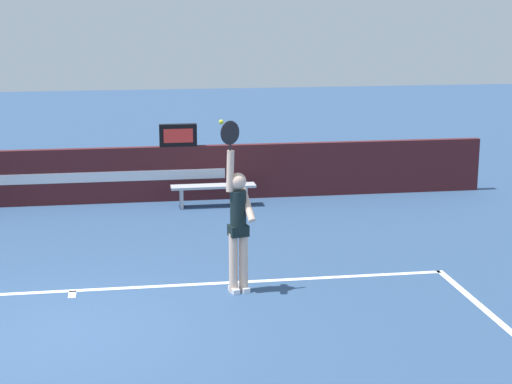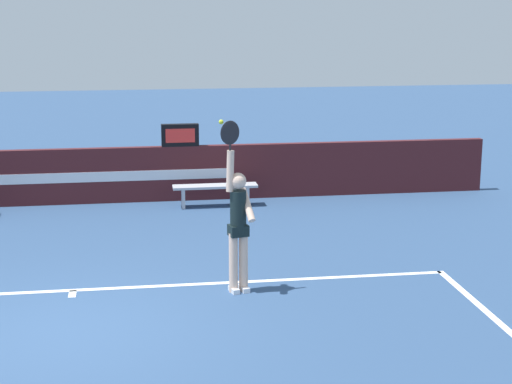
{
  "view_description": "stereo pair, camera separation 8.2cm",
  "coord_description": "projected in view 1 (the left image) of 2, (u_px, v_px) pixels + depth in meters",
  "views": [
    {
      "loc": [
        0.89,
        -10.09,
        4.11
      ],
      "look_at": [
        2.65,
        1.15,
        1.48
      ],
      "focal_mm": 57.69,
      "sensor_mm": 36.0,
      "label": 1
    },
    {
      "loc": [
        0.97,
        -10.1,
        4.11
      ],
      "look_at": [
        2.65,
        1.15,
        1.48
      ],
      "focal_mm": 57.69,
      "sensor_mm": 36.0,
      "label": 2
    }
  ],
  "objects": [
    {
      "name": "ground_plane",
      "position": [
        66.0,
        332.0,
        10.5
      ],
      "size": [
        60.0,
        60.0,
        0.0
      ],
      "primitive_type": "plane",
      "color": "navy"
    },
    {
      "name": "court_lines",
      "position": [
        58.0,
        375.0,
        9.27
      ],
      "size": [
        11.36,
        5.79,
        0.0
      ],
      "color": "white",
      "rests_on": "ground"
    },
    {
      "name": "back_wall",
      "position": [
        87.0,
        176.0,
        17.08
      ],
      "size": [
        17.14,
        0.18,
        1.16
      ],
      "color": "#46191D",
      "rests_on": "ground"
    },
    {
      "name": "speed_display",
      "position": [
        178.0,
        135.0,
        17.18
      ],
      "size": [
        0.78,
        0.17,
        0.47
      ],
      "color": "black",
      "rests_on": "back_wall"
    },
    {
      "name": "tennis_player",
      "position": [
        238.0,
        222.0,
        11.73
      ],
      "size": [
        0.49,
        0.46,
        2.52
      ],
      "color": "beige",
      "rests_on": "ground"
    },
    {
      "name": "tennis_ball",
      "position": [
        221.0,
        122.0,
        11.4
      ],
      "size": [
        0.07,
        0.07,
        0.07
      ],
      "color": "#CDDD2B"
    },
    {
      "name": "courtside_bench_near",
      "position": [
        213.0,
        190.0,
        16.88
      ],
      "size": [
        1.74,
        0.37,
        0.45
      ],
      "color": "#B3B2BA",
      "rests_on": "ground"
    }
  ]
}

